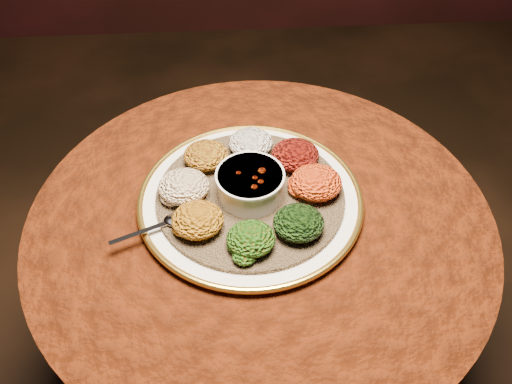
{
  "coord_description": "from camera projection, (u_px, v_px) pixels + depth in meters",
  "views": [
    {
      "loc": [
        -0.06,
        -0.77,
        1.61
      ],
      "look_at": [
        -0.01,
        0.05,
        0.76
      ],
      "focal_mm": 40.0,
      "sensor_mm": 36.0,
      "label": 1
    }
  ],
  "objects": [
    {
      "name": "portion_mixveg",
      "position": [
        251.0,
        239.0,
        1.07
      ],
      "size": [
        0.09,
        0.09,
        0.04
      ],
      "primitive_type": "ellipsoid",
      "color": "#A1360A",
      "rests_on": "injera"
    },
    {
      "name": "spoon",
      "position": [
        170.0,
        222.0,
        1.12
      ],
      "size": [
        0.15,
        0.07,
        0.01
      ],
      "rotation": [
        0.0,
        0.0,
        -2.74
      ],
      "color": "silver",
      "rests_on": "injera"
    },
    {
      "name": "portion_tikil",
      "position": [
        316.0,
        183.0,
        1.16
      ],
      "size": [
        0.11,
        0.1,
        0.05
      ],
      "primitive_type": "ellipsoid",
      "color": "#BF7E0F",
      "rests_on": "injera"
    },
    {
      "name": "table",
      "position": [
        260.0,
        269.0,
        1.3
      ],
      "size": [
        0.96,
        0.96,
        0.73
      ],
      "color": "black",
      "rests_on": "ground"
    },
    {
      "name": "stew_bowl",
      "position": [
        250.0,
        183.0,
        1.15
      ],
      "size": [
        0.14,
        0.14,
        0.06
      ],
      "color": "silver",
      "rests_on": "injera"
    },
    {
      "name": "portion_gomen",
      "position": [
        299.0,
        223.0,
        1.09
      ],
      "size": [
        0.1,
        0.09,
        0.05
      ],
      "primitive_type": "ellipsoid",
      "color": "black",
      "rests_on": "injera"
    },
    {
      "name": "injera",
      "position": [
        250.0,
        196.0,
        1.18
      ],
      "size": [
        0.51,
        0.51,
        0.01
      ],
      "primitive_type": "cylinder",
      "rotation": [
        0.0,
        0.0,
        0.39
      ],
      "color": "olive",
      "rests_on": "platter"
    },
    {
      "name": "platter",
      "position": [
        250.0,
        200.0,
        1.19
      ],
      "size": [
        0.59,
        0.59,
        0.02
      ],
      "rotation": [
        0.0,
        0.0,
        -0.41
      ],
      "color": "silver",
      "rests_on": "table"
    },
    {
      "name": "portion_ayib",
      "position": [
        251.0,
        143.0,
        1.25
      ],
      "size": [
        0.1,
        0.09,
        0.05
      ],
      "primitive_type": "ellipsoid",
      "color": "silver",
      "rests_on": "injera"
    },
    {
      "name": "portion_timatim",
      "position": [
        184.0,
        186.0,
        1.16
      ],
      "size": [
        0.1,
        0.1,
        0.05
      ],
      "primitive_type": "ellipsoid",
      "color": "maroon",
      "rests_on": "injera"
    },
    {
      "name": "portion_kik",
      "position": [
        198.0,
        220.0,
        1.1
      ],
      "size": [
        0.1,
        0.1,
        0.05
      ],
      "primitive_type": "ellipsoid",
      "color": "#A5650E",
      "rests_on": "injera"
    },
    {
      "name": "portion_shiro",
      "position": [
        206.0,
        155.0,
        1.22
      ],
      "size": [
        0.1,
        0.09,
        0.05
      ],
      "primitive_type": "ellipsoid",
      "color": "#976C12",
      "rests_on": "injera"
    },
    {
      "name": "portion_kitfo",
      "position": [
        295.0,
        155.0,
        1.22
      ],
      "size": [
        0.1,
        0.1,
        0.05
      ],
      "primitive_type": "ellipsoid",
      "color": "black",
      "rests_on": "injera"
    }
  ]
}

